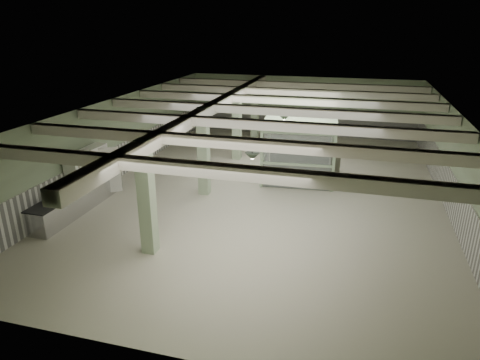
% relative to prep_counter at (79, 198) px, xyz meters
% --- Properties ---
extents(floor, '(20.00, 20.00, 0.00)m').
position_rel_prep_counter_xyz_m(floor, '(6.54, 3.81, -0.46)').
color(floor, beige).
rests_on(floor, ground).
extents(ceiling, '(14.00, 20.00, 0.02)m').
position_rel_prep_counter_xyz_m(ceiling, '(6.54, 3.81, 3.14)').
color(ceiling, silver).
rests_on(ceiling, wall_back).
extents(wall_back, '(14.00, 0.02, 3.60)m').
position_rel_prep_counter_xyz_m(wall_back, '(6.54, 13.81, 1.34)').
color(wall_back, '#A6C099').
rests_on(wall_back, floor).
extents(wall_front, '(14.00, 0.02, 3.60)m').
position_rel_prep_counter_xyz_m(wall_front, '(6.54, -6.19, 1.34)').
color(wall_front, '#A6C099').
rests_on(wall_front, floor).
extents(wall_left, '(0.02, 20.00, 3.60)m').
position_rel_prep_counter_xyz_m(wall_left, '(-0.46, 3.81, 1.34)').
color(wall_left, '#A6C099').
rests_on(wall_left, floor).
extents(wall_right, '(0.02, 20.00, 3.60)m').
position_rel_prep_counter_xyz_m(wall_right, '(13.54, 3.81, 1.34)').
color(wall_right, '#A6C099').
rests_on(wall_right, floor).
extents(wainscot_left, '(0.05, 19.90, 1.50)m').
position_rel_prep_counter_xyz_m(wainscot_left, '(-0.43, 3.81, 0.29)').
color(wainscot_left, silver).
rests_on(wainscot_left, floor).
extents(wainscot_right, '(0.05, 19.90, 1.50)m').
position_rel_prep_counter_xyz_m(wainscot_right, '(13.52, 3.81, 0.29)').
color(wainscot_right, silver).
rests_on(wainscot_right, floor).
extents(wainscot_back, '(13.90, 0.05, 1.50)m').
position_rel_prep_counter_xyz_m(wainscot_back, '(6.54, 13.79, 0.29)').
color(wainscot_back, silver).
rests_on(wainscot_back, floor).
extents(girder, '(0.45, 19.90, 0.40)m').
position_rel_prep_counter_xyz_m(girder, '(4.04, 3.81, 2.92)').
color(girder, silver).
rests_on(girder, ceiling).
extents(beam_a, '(13.90, 0.35, 0.32)m').
position_rel_prep_counter_xyz_m(beam_a, '(6.54, -3.69, 2.96)').
color(beam_a, silver).
rests_on(beam_a, ceiling).
extents(beam_b, '(13.90, 0.35, 0.32)m').
position_rel_prep_counter_xyz_m(beam_b, '(6.54, -1.19, 2.96)').
color(beam_b, silver).
rests_on(beam_b, ceiling).
extents(beam_c, '(13.90, 0.35, 0.32)m').
position_rel_prep_counter_xyz_m(beam_c, '(6.54, 1.31, 2.96)').
color(beam_c, silver).
rests_on(beam_c, ceiling).
extents(beam_d, '(13.90, 0.35, 0.32)m').
position_rel_prep_counter_xyz_m(beam_d, '(6.54, 3.81, 2.96)').
color(beam_d, silver).
rests_on(beam_d, ceiling).
extents(beam_e, '(13.90, 0.35, 0.32)m').
position_rel_prep_counter_xyz_m(beam_e, '(6.54, 6.31, 2.96)').
color(beam_e, silver).
rests_on(beam_e, ceiling).
extents(beam_f, '(13.90, 0.35, 0.32)m').
position_rel_prep_counter_xyz_m(beam_f, '(6.54, 8.81, 2.96)').
color(beam_f, silver).
rests_on(beam_f, ceiling).
extents(beam_g, '(13.90, 0.35, 0.32)m').
position_rel_prep_counter_xyz_m(beam_g, '(6.54, 11.31, 2.96)').
color(beam_g, silver).
rests_on(beam_g, ceiling).
extents(column_a, '(0.42, 0.42, 3.60)m').
position_rel_prep_counter_xyz_m(column_a, '(4.04, -2.19, 1.34)').
color(column_a, '#ABC49D').
rests_on(column_a, floor).
extents(column_b, '(0.42, 0.42, 3.60)m').
position_rel_prep_counter_xyz_m(column_b, '(4.04, 2.81, 1.34)').
color(column_b, '#ABC49D').
rests_on(column_b, floor).
extents(column_c, '(0.42, 0.42, 3.60)m').
position_rel_prep_counter_xyz_m(column_c, '(4.04, 7.81, 1.34)').
color(column_c, '#ABC49D').
rests_on(column_c, floor).
extents(column_d, '(0.42, 0.42, 3.60)m').
position_rel_prep_counter_xyz_m(column_d, '(4.04, 11.81, 1.34)').
color(column_d, '#ABC49D').
rests_on(column_d, floor).
extents(pendant_front, '(0.44, 0.44, 0.22)m').
position_rel_prep_counter_xyz_m(pendant_front, '(7.04, -1.19, 2.59)').
color(pendant_front, '#2B392B').
rests_on(pendant_front, ceiling).
extents(pendant_mid, '(0.44, 0.44, 0.22)m').
position_rel_prep_counter_xyz_m(pendant_mid, '(7.04, 4.31, 2.59)').
color(pendant_mid, '#2B392B').
rests_on(pendant_mid, ceiling).
extents(pendant_back, '(0.44, 0.44, 0.22)m').
position_rel_prep_counter_xyz_m(pendant_back, '(7.04, 9.31, 2.59)').
color(pendant_back, '#2B392B').
rests_on(pendant_back, ceiling).
extents(prep_counter, '(0.86, 4.93, 0.91)m').
position_rel_prep_counter_xyz_m(prep_counter, '(0.00, 0.00, 0.00)').
color(prep_counter, '#B3B2B7').
rests_on(prep_counter, floor).
extents(pitcher_near, '(0.23, 0.25, 0.27)m').
position_rel_prep_counter_xyz_m(pitcher_near, '(-0.10, -1.58, 0.58)').
color(pitcher_near, '#B3B2B7').
rests_on(pitcher_near, prep_counter).
extents(pitcher_far, '(0.20, 0.23, 0.27)m').
position_rel_prep_counter_xyz_m(pitcher_far, '(0.02, -1.19, 0.58)').
color(pitcher_far, '#B3B2B7').
rests_on(pitcher_far, prep_counter).
extents(veg_colander, '(0.56, 0.56, 0.21)m').
position_rel_prep_counter_xyz_m(veg_colander, '(0.02, 1.88, 0.55)').
color(veg_colander, '#414146').
rests_on(veg_colander, prep_counter).
extents(orange_bowl, '(0.29, 0.29, 0.10)m').
position_rel_prep_counter_xyz_m(orange_bowl, '(0.16, -1.57, 0.49)').
color(orange_bowl, '#B2B2B7').
rests_on(orange_bowl, prep_counter).
extents(walkin_cooler, '(1.05, 2.19, 2.01)m').
position_rel_prep_counter_xyz_m(walkin_cooler, '(-0.08, 0.92, 0.54)').
color(walkin_cooler, white).
rests_on(walkin_cooler, floor).
extents(guard_booth, '(3.49, 3.03, 2.63)m').
position_rel_prep_counter_xyz_m(guard_booth, '(7.55, 5.52, 1.31)').
color(guard_booth, '#A7C49C').
rests_on(guard_booth, floor).
extents(filing_cabinet, '(0.49, 0.67, 1.39)m').
position_rel_prep_counter_xyz_m(filing_cabinet, '(9.16, 5.34, 0.24)').
color(filing_cabinet, '#575749').
rests_on(filing_cabinet, floor).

